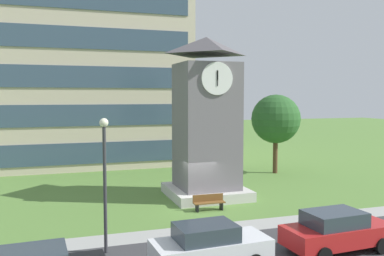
{
  "coord_description": "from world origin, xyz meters",
  "views": [
    {
      "loc": [
        -7.84,
        -22.67,
        6.39
      ],
      "look_at": [
        0.62,
        3.02,
        4.33
      ],
      "focal_mm": 39.08,
      "sensor_mm": 36.0,
      "label": 1
    }
  ],
  "objects_px": {
    "tree_streetside": "(276,119)",
    "parked_car_white": "(210,246)",
    "clock_tower": "(206,126)",
    "park_bench": "(209,202)",
    "street_lamp": "(105,169)",
    "parked_car_red": "(337,231)"
  },
  "relations": [
    {
      "from": "park_bench",
      "to": "street_lamp",
      "type": "relative_size",
      "value": 0.33
    },
    {
      "from": "tree_streetside",
      "to": "park_bench",
      "type": "bearing_deg",
      "value": -135.86
    },
    {
      "from": "tree_streetside",
      "to": "parked_car_red",
      "type": "distance_m",
      "value": 18.03
    },
    {
      "from": "park_bench",
      "to": "clock_tower",
      "type": "bearing_deg",
      "value": 72.49
    },
    {
      "from": "park_bench",
      "to": "parked_car_white",
      "type": "bearing_deg",
      "value": -110.3
    },
    {
      "from": "clock_tower",
      "to": "parked_car_red",
      "type": "xyz_separation_m",
      "value": [
        1.89,
        -10.56,
        -3.63
      ]
    },
    {
      "from": "clock_tower",
      "to": "parked_car_red",
      "type": "bearing_deg",
      "value": -79.86
    },
    {
      "from": "parked_car_white",
      "to": "tree_streetside",
      "type": "bearing_deg",
      "value": 53.81
    },
    {
      "from": "street_lamp",
      "to": "tree_streetside",
      "type": "relative_size",
      "value": 0.84
    },
    {
      "from": "clock_tower",
      "to": "park_bench",
      "type": "height_order",
      "value": "clock_tower"
    },
    {
      "from": "tree_streetside",
      "to": "parked_car_red",
      "type": "height_order",
      "value": "tree_streetside"
    },
    {
      "from": "park_bench",
      "to": "parked_car_white",
      "type": "relative_size",
      "value": 0.4
    },
    {
      "from": "parked_car_red",
      "to": "parked_car_white",
      "type": "bearing_deg",
      "value": 179.72
    },
    {
      "from": "clock_tower",
      "to": "tree_streetside",
      "type": "xyz_separation_m",
      "value": [
        8.29,
        5.89,
        0.01
      ]
    },
    {
      "from": "tree_streetside",
      "to": "parked_car_white",
      "type": "relative_size",
      "value": 1.46
    },
    {
      "from": "street_lamp",
      "to": "parked_car_red",
      "type": "bearing_deg",
      "value": -16.99
    },
    {
      "from": "street_lamp",
      "to": "parked_car_red",
      "type": "xyz_separation_m",
      "value": [
        9.11,
        -2.78,
        -2.59
      ]
    },
    {
      "from": "parked_car_red",
      "to": "clock_tower",
      "type": "bearing_deg",
      "value": 100.14
    },
    {
      "from": "parked_car_white",
      "to": "clock_tower",
      "type": "bearing_deg",
      "value": 70.51
    },
    {
      "from": "clock_tower",
      "to": "tree_streetside",
      "type": "relative_size",
      "value": 1.54
    },
    {
      "from": "clock_tower",
      "to": "street_lamp",
      "type": "height_order",
      "value": "clock_tower"
    },
    {
      "from": "park_bench",
      "to": "parked_car_white",
      "type": "height_order",
      "value": "parked_car_white"
    }
  ]
}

